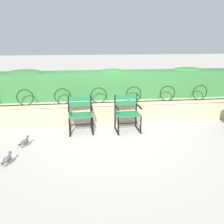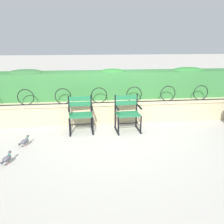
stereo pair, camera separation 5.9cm
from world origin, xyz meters
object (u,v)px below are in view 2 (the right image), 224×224
park_chair_left (81,113)px  park_chair_right (127,112)px  pigeon_near_chairs (7,159)px  pigeon_far_side (25,141)px

park_chair_left → park_chair_right: 1.16m
park_chair_right → pigeon_near_chairs: (-2.48, -1.40, -0.36)m
pigeon_near_chairs → pigeon_far_side: size_ratio=1.09×
pigeon_far_side → pigeon_near_chairs: bearing=-100.4°
park_chair_left → park_chair_right: bearing=-2.8°
pigeon_near_chairs → pigeon_far_side: 0.73m
park_chair_left → pigeon_near_chairs: bearing=-132.1°
pigeon_near_chairs → pigeon_far_side: same height
pigeon_far_side → park_chair_right: bearing=16.3°
park_chair_right → pigeon_far_side: park_chair_right is taller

